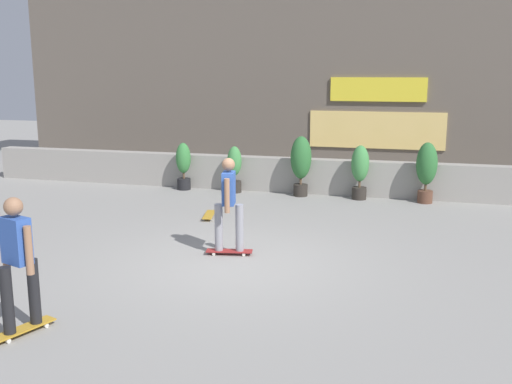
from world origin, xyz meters
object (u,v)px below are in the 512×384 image
Objects in this scene: potted_plant_3 at (360,169)px; skater_by_wall_left at (18,260)px; skater_mid_plaza at (229,202)px; potted_plant_2 at (301,161)px; potted_plant_4 at (427,168)px; potted_plant_1 at (234,168)px; potted_plant_0 at (183,164)px; skateboard_near_camera at (209,215)px.

potted_plant_3 is 0.79× the size of skater_by_wall_left.
skater_mid_plaza reaches higher than potted_plant_3.
potted_plant_2 is 1.49m from potted_plant_3.
potted_plant_4 is (1.58, -0.00, 0.09)m from potted_plant_3.
skater_mid_plaza is (1.45, 3.65, 0.00)m from skater_by_wall_left.
potted_plant_1 is 0.90× the size of potted_plant_3.
potted_plant_2 is (3.19, -0.00, 0.20)m from potted_plant_0.
potted_plant_4 is 1.78× the size of skateboard_near_camera.
potted_plant_1 is 1.78m from potted_plant_2.
potted_plant_2 is 8.98m from skater_by_wall_left.
potted_plant_2 is 5.17m from skater_mid_plaza.
skater_by_wall_left reaches higher than potted_plant_4.
potted_plant_4 reaches higher than potted_plant_1.
potted_plant_1 is 2.83m from skateboard_near_camera.
skater_mid_plaza is (-3.32, -5.17, 0.09)m from potted_plant_4.
potted_plant_0 is 0.82× the size of potted_plant_2.
potted_plant_3 is 4.11m from skateboard_near_camera.
potted_plant_0 is at bearing 180.00° from potted_plant_1.
potted_plant_2 is at bearing 61.63° from skateboard_near_camera.
skater_mid_plaza is at bearing -122.71° from potted_plant_4.
potted_plant_1 is 5.39m from skater_mid_plaza.
skater_by_wall_left is at bearing -118.40° from potted_plant_4.
potted_plant_4 is at bearing -0.00° from potted_plant_2.
skater_mid_plaza is (2.93, -5.17, 0.25)m from potted_plant_0.
skater_mid_plaza is at bearing 68.33° from skater_by_wall_left.
potted_plant_2 is at bearing 79.04° from skater_by_wall_left.
potted_plant_4 is at bearing -0.00° from potted_plant_3.
potted_plant_0 is 1.43m from potted_plant_1.
potted_plant_2 is 1.86× the size of skateboard_near_camera.
potted_plant_4 is 0.87× the size of skater_by_wall_left.
skateboard_near_camera is at bearing 87.91° from skater_by_wall_left.
potted_plant_2 reaches higher than potted_plant_0.
potted_plant_2 reaches higher than skateboard_near_camera.
potted_plant_4 is (4.82, 0.00, 0.20)m from potted_plant_1.
potted_plant_4 is (3.06, -0.00, -0.04)m from potted_plant_2.
potted_plant_1 is at bearing 95.69° from skateboard_near_camera.
potted_plant_1 is 3.25m from potted_plant_3.
potted_plant_1 is at bearing -180.00° from potted_plant_2.
potted_plant_3 reaches higher than skateboard_near_camera.
skater_by_wall_left reaches higher than potted_plant_2.
potted_plant_4 reaches higher than skateboard_near_camera.
skater_mid_plaza is at bearing -73.76° from potted_plant_1.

